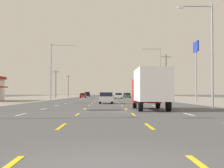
% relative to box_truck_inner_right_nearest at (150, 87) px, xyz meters
% --- Properties ---
extents(ground_plane, '(572.00, 572.00, 0.00)m').
position_rel_box_truck_inner_right_nearest_xyz_m(ground_plane, '(-3.60, 45.81, -1.84)').
color(ground_plane, '#4C4C4F').
extents(lot_apron_right, '(28.00, 440.00, 0.01)m').
position_rel_box_truck_inner_right_nearest_xyz_m(lot_apron_right, '(21.15, 45.81, -1.83)').
color(lot_apron_right, gray).
rests_on(lot_apron_right, ground).
extents(lane_markings, '(10.64, 227.60, 0.01)m').
position_rel_box_truck_inner_right_nearest_xyz_m(lane_markings, '(-3.60, 84.31, -1.83)').
color(lane_markings, white).
rests_on(lane_markings, ground).
extents(signal_span_wire, '(26.04, 0.53, 8.59)m').
position_rel_box_truck_inner_right_nearest_xyz_m(signal_span_wire, '(-3.75, -10.06, 3.20)').
color(signal_span_wire, brown).
rests_on(signal_span_wire, ground).
extents(box_truck_inner_right_nearest, '(2.40, 7.20, 3.23)m').
position_rel_box_truck_inner_right_nearest_xyz_m(box_truck_inner_right_nearest, '(0.00, 0.00, 0.00)').
color(box_truck_inner_right_nearest, red).
rests_on(box_truck_inner_right_nearest, ground).
extents(sedan_center_turn_near, '(1.80, 4.50, 1.46)m').
position_rel_box_truck_inner_right_nearest_xyz_m(sedan_center_turn_near, '(-3.53, 16.79, -1.08)').
color(sedan_center_turn_near, silver).
rests_on(sedan_center_turn_near, ground).
extents(sedan_inner_right_mid, '(1.80, 4.50, 1.46)m').
position_rel_box_truck_inner_right_nearest_xyz_m(sedan_inner_right_mid, '(-0.25, 58.71, -1.08)').
color(sedan_inner_right_mid, white).
rests_on(sedan_inner_right_mid, ground).
extents(sedan_far_left_midfar, '(1.80, 4.50, 1.46)m').
position_rel_box_truck_inner_right_nearest_xyz_m(sedan_far_left_midfar, '(-10.49, 74.96, -1.08)').
color(sedan_far_left_midfar, red).
rests_on(sedan_far_left_midfar, ground).
extents(hatchback_far_right_far, '(1.72, 3.90, 1.54)m').
position_rel_box_truck_inner_right_nearest_xyz_m(hatchback_far_right_far, '(3.55, 79.85, -1.05)').
color(hatchback_far_right_far, '#235B2D').
rests_on(hatchback_far_right_far, ground).
extents(hatchback_far_right_farther, '(1.72, 3.90, 1.54)m').
position_rel_box_truck_inner_right_nearest_xyz_m(hatchback_far_right_farther, '(3.51, 88.86, -1.05)').
color(hatchback_far_right_farther, navy).
rests_on(hatchback_far_right_farther, ground).
extents(sedan_center_turn_farthest, '(1.80, 4.50, 1.46)m').
position_rel_box_truck_inner_right_nearest_xyz_m(sedan_center_turn_farthest, '(-3.60, 96.08, -1.08)').
color(sedan_center_turn_farthest, black).
rests_on(sedan_center_turn_farthest, ground).
extents(suv_far_left_distant_a, '(1.98, 4.90, 1.98)m').
position_rel_box_truck_inner_right_nearest_xyz_m(suv_far_left_distant_a, '(-10.84, 106.06, -0.81)').
color(suv_far_left_distant_a, black).
rests_on(suv_far_left_distant_a, ground).
extents(pole_sign_right_row_1, '(0.24, 2.73, 9.79)m').
position_rel_box_truck_inner_right_nearest_xyz_m(pole_sign_right_row_1, '(11.09, 26.79, 5.83)').
color(pole_sign_right_row_1, gray).
rests_on(pole_sign_right_row_1, ground).
extents(streetlight_left_row_0, '(4.24, 0.26, 10.92)m').
position_rel_box_truck_inner_right_nearest_xyz_m(streetlight_left_row_0, '(-13.36, 4.69, 4.43)').
color(streetlight_left_row_0, gray).
rests_on(streetlight_left_row_0, ground).
extents(streetlight_right_row_0, '(3.38, 0.26, 9.89)m').
position_rel_box_truck_inner_right_nearest_xyz_m(streetlight_right_row_0, '(6.25, 4.69, 3.79)').
color(streetlight_right_row_0, gray).
rests_on(streetlight_right_row_0, ground).
extents(streetlight_left_row_1, '(4.86, 0.26, 10.58)m').
position_rel_box_truck_inner_right_nearest_xyz_m(streetlight_left_row_1, '(-13.25, 34.96, 4.33)').
color(streetlight_left_row_1, gray).
rests_on(streetlight_left_row_1, ground).
extents(streetlight_right_row_1, '(3.79, 0.26, 9.90)m').
position_rel_box_truck_inner_right_nearest_xyz_m(streetlight_right_row_1, '(6.19, 34.96, 3.85)').
color(streetlight_right_row_1, gray).
rests_on(streetlight_right_row_1, ground).
extents(utility_pole_right_row_1, '(2.20, 0.26, 10.32)m').
position_rel_box_truck_inner_right_nearest_xyz_m(utility_pole_right_row_1, '(10.25, 48.80, 3.52)').
color(utility_pole_right_row_1, brown).
rests_on(utility_pole_right_row_1, ground).
extents(utility_pole_left_row_2, '(2.20, 0.26, 8.50)m').
position_rel_box_truck_inner_right_nearest_xyz_m(utility_pole_left_row_2, '(-18.72, 74.10, 2.60)').
color(utility_pole_left_row_2, brown).
rests_on(utility_pole_left_row_2, ground).
extents(utility_pole_left_row_3, '(2.20, 0.26, 9.01)m').
position_rel_box_truck_inner_right_nearest_xyz_m(utility_pole_left_row_3, '(-19.05, 110.45, 2.86)').
color(utility_pole_left_row_3, brown).
rests_on(utility_pole_left_row_3, ground).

